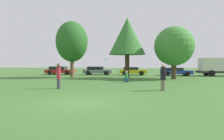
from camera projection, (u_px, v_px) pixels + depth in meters
name	position (u px, v px, depth m)	size (l,w,h in m)	color
ground_plane	(82.00, 102.00, 9.00)	(120.00, 120.00, 0.00)	#3D6B2D
person_thrower	(59.00, 75.00, 13.68)	(0.29, 0.29, 1.77)	#3F3F47
person_catcher	(163.00, 77.00, 12.74)	(0.35, 0.35, 1.77)	#726651
frisbee	(106.00, 59.00, 13.56)	(0.26, 0.24, 0.16)	#19B2D8
bystander_sitting	(126.00, 77.00, 18.28)	(0.41, 0.34, 1.06)	navy
tree_0	(72.00, 42.00, 24.12)	(3.89, 3.89, 6.89)	brown
tree_1	(127.00, 37.00, 22.86)	(4.26, 4.26, 7.02)	#473323
tree_2	(174.00, 46.00, 21.69)	(4.34, 4.34, 5.82)	#473323
parked_car_red	(60.00, 70.00, 30.38)	(4.40, 2.19, 1.25)	red
parked_car_grey	(97.00, 70.00, 29.75)	(4.41, 2.00, 1.24)	slate
parked_car_yellow	(132.00, 71.00, 29.03)	(3.94, 2.02, 1.17)	gold
parked_car_blue	(175.00, 71.00, 27.62)	(4.37, 2.02, 1.12)	#1E389E
delivery_truck_black	(221.00, 66.00, 26.93)	(6.74, 2.50, 2.46)	#2D2D33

